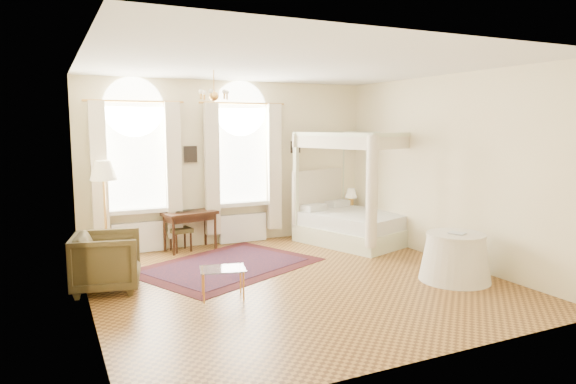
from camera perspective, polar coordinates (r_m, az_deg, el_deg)
name	(u,v)px	position (r m, az deg, el deg)	size (l,w,h in m)	color
ground	(296,281)	(8.12, 0.91, -9.88)	(6.00, 6.00, 0.00)	olive
room_walls	(296,154)	(7.77, 0.94, 4.21)	(6.00, 6.00, 6.00)	#FFF3C2
window_left	(137,175)	(9.98, -16.43, 1.80)	(1.62, 0.27, 3.29)	white
window_right	(243,171)	(10.52, -5.06, 2.35)	(1.62, 0.27, 3.29)	white
chandelier	(214,95)	(8.55, -8.22, 10.65)	(0.51, 0.45, 0.50)	gold
wall_pictures	(236,151)	(10.54, -5.85, 4.54)	(2.54, 0.03, 0.39)	black
canopy_bed	(356,218)	(10.69, 7.51, -2.86)	(2.29, 2.52, 2.28)	beige
nightstand	(350,220)	(11.63, 6.95, -3.08)	(0.43, 0.38, 0.61)	#331C0D
nightstand_lamp	(351,194)	(11.66, 7.03, -0.25)	(0.27, 0.27, 0.39)	gold
writing_desk	(190,217)	(10.12, -10.85, -2.78)	(1.09, 0.73, 0.75)	#331C0D
laptop	(182,211)	(10.16, -11.67, -2.06)	(0.33, 0.21, 0.03)	black
stool	(181,232)	(10.12, -11.85, -4.36)	(0.45, 0.45, 0.45)	#40391B
armchair	(107,261)	(8.05, -19.48, -7.28)	(0.92, 0.94, 0.86)	#45381D
coffee_table	(223,271)	(7.32, -7.29, -8.73)	(0.71, 0.57, 0.43)	white
floor_lamp	(103,176)	(9.46, -19.82, 1.70)	(0.47, 0.47, 1.81)	gold
oriental_rug	(227,266)	(9.02, -6.79, -8.12)	(3.55, 3.14, 0.01)	#400F11
side_table	(455,257)	(8.48, 18.08, -6.91)	(1.10, 1.10, 0.75)	beige
book	(455,234)	(8.28, 18.04, -4.47)	(0.18, 0.24, 0.02)	black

